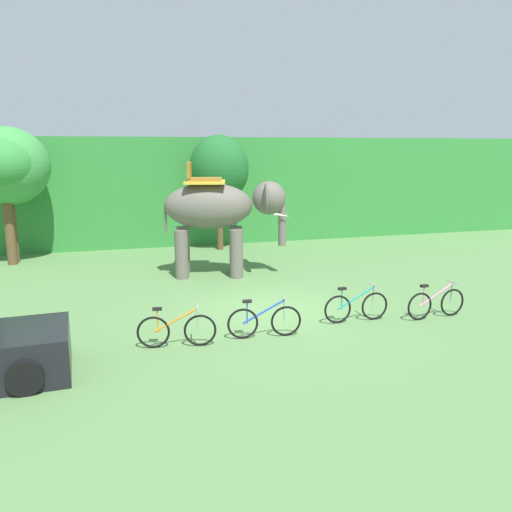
{
  "coord_description": "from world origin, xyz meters",
  "views": [
    {
      "loc": [
        -4.07,
        -12.5,
        4.25
      ],
      "look_at": [
        -0.21,
        1.0,
        1.3
      ],
      "focal_mm": 36.47,
      "sensor_mm": 36.0,
      "label": 1
    }
  ],
  "objects": [
    {
      "name": "ground_plane",
      "position": [
        0.0,
        0.0,
        0.0
      ],
      "size": [
        80.0,
        80.0,
        0.0
      ],
      "primitive_type": "plane",
      "color": "#567F47"
    },
    {
      "name": "foliage_hedge",
      "position": [
        0.0,
        12.83,
        2.33
      ],
      "size": [
        36.0,
        6.0,
        4.67
      ],
      "primitive_type": "cube",
      "color": "#338438",
      "rests_on": "ground"
    },
    {
      "name": "tree_center",
      "position": [
        -7.56,
        8.0,
        3.6
      ],
      "size": [
        2.51,
        2.51,
        4.72
      ],
      "color": "brown",
      "rests_on": "ground"
    },
    {
      "name": "tree_right",
      "position": [
        -7.5,
        8.41,
        3.56
      ],
      "size": [
        2.99,
        2.99,
        4.99
      ],
      "color": "brown",
      "rests_on": "ground"
    },
    {
      "name": "tree_center_left",
      "position": [
        0.42,
        8.68,
        3.36
      ],
      "size": [
        2.43,
        2.43,
        4.75
      ],
      "color": "brown",
      "rests_on": "ground"
    },
    {
      "name": "elephant",
      "position": [
        -0.54,
        4.29,
        2.2
      ],
      "size": [
        4.25,
        2.44,
        3.78
      ],
      "color": "#665E56",
      "rests_on": "ground"
    },
    {
      "name": "bike_orange",
      "position": [
        -2.79,
        -1.81,
        0.39
      ],
      "size": [
        1.7,
        0.52,
        0.92
      ],
      "color": "black",
      "rests_on": "ground"
    },
    {
      "name": "bike_blue",
      "position": [
        -0.8,
        -1.77,
        0.39
      ],
      "size": [
        1.71,
        0.52,
        0.92
      ],
      "color": "black",
      "rests_on": "ground"
    },
    {
      "name": "bike_teal",
      "position": [
        1.7,
        -1.34,
        0.39
      ],
      "size": [
        1.71,
        0.52,
        0.92
      ],
      "color": "black",
      "rests_on": "ground"
    },
    {
      "name": "bike_pink",
      "position": [
        3.77,
        -1.64,
        0.39
      ],
      "size": [
        1.71,
        0.52,
        0.92
      ],
      "color": "black",
      "rests_on": "ground"
    }
  ]
}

